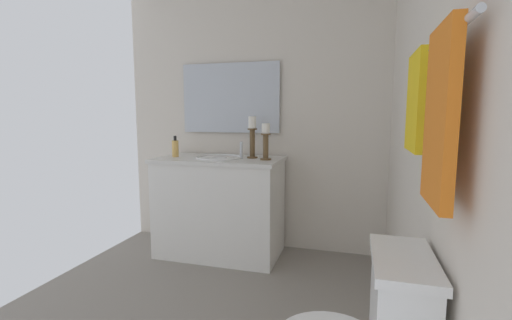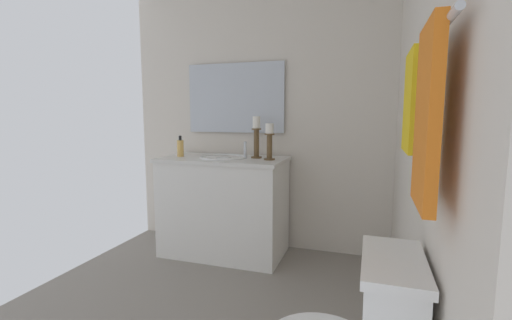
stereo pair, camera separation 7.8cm
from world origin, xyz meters
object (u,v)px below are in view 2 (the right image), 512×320
towel_bar (428,45)px  towel_center (427,117)px  towel_near_vanity (411,102)px  sink_basin (224,162)px  vanity_cabinet (224,206)px  candle_holder_tall (269,141)px  candle_holder_short (256,136)px  soap_bottle (180,148)px  mirror (235,98)px

towel_bar → towel_center: size_ratio=1.75×
towel_near_vanity → towel_center: (0.41, 0.00, -0.05)m
sink_basin → vanity_cabinet: bearing=-90.0°
vanity_cabinet → candle_holder_tall: bearing=87.5°
towel_bar → towel_near_vanity: size_ratio=2.26×
vanity_cabinet → towel_near_vanity: bearing=45.4°
vanity_cabinet → candle_holder_short: 0.66m
soap_bottle → towel_bar: (1.46, 1.72, 0.49)m
sink_basin → towel_near_vanity: towel_near_vanity is taller
towel_near_vanity → towel_center: 0.41m
candle_holder_short → towel_bar: size_ratio=0.42×
sink_basin → candle_holder_short: size_ratio=1.16×
candle_holder_short → soap_bottle: candle_holder_short is taller
towel_bar → towel_near_vanity: towel_near_vanity is taller
towel_near_vanity → candle_holder_short: bearing=-142.6°
sink_basin → mirror: (-0.28, -0.00, 0.55)m
candle_holder_short → soap_bottle: 0.68m
vanity_cabinet → towel_bar: bearing=41.6°
soap_bottle → towel_near_vanity: towel_near_vanity is taller
mirror → candle_holder_short: mirror is taller
candle_holder_short → towel_bar: (1.56, 1.06, 0.38)m
mirror → towel_center: 2.38m
sink_basin → towel_near_vanity: (1.29, 1.31, 0.44)m
sink_basin → towel_bar: (1.49, 1.32, 0.60)m
mirror → candle_holder_tall: (0.30, 0.41, -0.35)m
sink_basin → towel_bar: size_ratio=0.49×
candle_holder_tall → towel_bar: 1.79m
sink_basin → candle_holder_tall: 0.45m
vanity_cabinet → candle_holder_tall: 0.70m
candle_holder_tall → towel_bar: towel_bar is taller
towel_center → sink_basin: bearing=-142.5°
towel_center → vanity_cabinet: bearing=-142.4°
sink_basin → candle_holder_short: bearing=104.5°
soap_bottle → towel_near_vanity: bearing=53.5°
vanity_cabinet → towel_bar: 2.22m
candle_holder_tall → towel_center: towel_center is taller
mirror → towel_bar: size_ratio=1.10×
sink_basin → mirror: mirror is taller
sink_basin → candle_holder_tall: (0.02, 0.41, 0.19)m
vanity_cabinet → sink_basin: (0.00, 0.00, 0.38)m
mirror → towel_center: size_ratio=1.93×
candle_holder_tall → soap_bottle: bearing=-89.2°
vanity_cabinet → mirror: 0.96m
vanity_cabinet → towel_near_vanity: 2.01m
mirror → towel_near_vanity: 2.04m
mirror → candle_holder_short: 0.47m
mirror → towel_bar: (1.77, 1.32, 0.06)m
candle_holder_tall → candle_holder_short: candle_holder_short is taller
towel_near_vanity → mirror: bearing=-140.2°
candle_holder_short → towel_near_vanity: towel_near_vanity is taller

